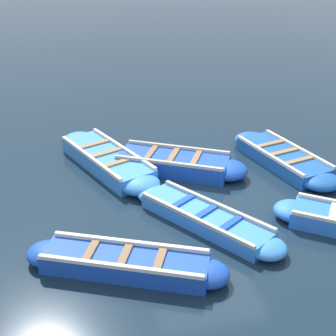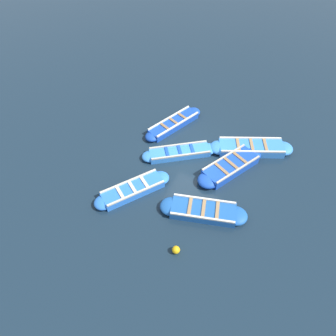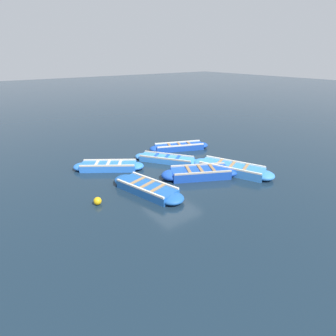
% 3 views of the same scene
% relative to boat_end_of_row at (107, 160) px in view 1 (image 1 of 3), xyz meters
% --- Properties ---
extents(ground_plane, '(120.00, 120.00, 0.00)m').
position_rel_boat_end_of_row_xyz_m(ground_plane, '(-1.99, 2.11, -0.19)').
color(ground_plane, '#162838').
extents(boat_end_of_row, '(2.49, 4.02, 0.45)m').
position_rel_boat_end_of_row_xyz_m(boat_end_of_row, '(0.00, 0.00, 0.00)').
color(boat_end_of_row, '#3884E0').
rests_on(boat_end_of_row, ground).
extents(boat_inner_gap, '(3.61, 2.04, 0.40)m').
position_rel_boat_end_of_row_xyz_m(boat_inner_gap, '(0.04, 4.11, -0.02)').
color(boat_inner_gap, '#1947B7').
rests_on(boat_inner_gap, ground).
extents(boat_broadside, '(3.68, 2.52, 0.47)m').
position_rel_boat_end_of_row_xyz_m(boat_broadside, '(-1.58, 0.51, 0.01)').
color(boat_broadside, '#1947B7').
rests_on(boat_broadside, ground).
extents(boat_outer_left, '(2.70, 3.36, 0.35)m').
position_rel_boat_end_of_row_xyz_m(boat_outer_left, '(-1.72, 2.99, -0.05)').
color(boat_outer_left, '#3884E0').
rests_on(boat_outer_left, ground).
extents(boat_far_corner, '(1.85, 3.69, 0.41)m').
position_rel_boat_end_of_row_xyz_m(boat_far_corner, '(-4.37, 0.75, -0.02)').
color(boat_far_corner, '#1E59AD').
rests_on(boat_far_corner, ground).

